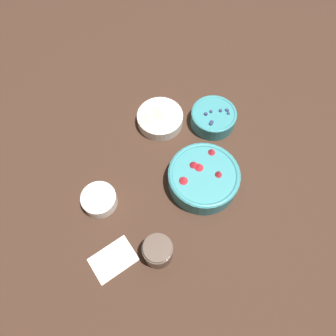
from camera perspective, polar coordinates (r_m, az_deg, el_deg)
ground_plane at (r=1.10m, az=0.75°, el=-1.48°), size 4.00×4.00×0.00m
bowl_strawberries at (r=1.06m, az=6.19°, el=-1.62°), size 0.23×0.23×0.09m
bowl_blueberries at (r=1.19m, az=7.91°, el=8.80°), size 0.16×0.16×0.06m
bowl_bananas at (r=1.18m, az=-1.41°, el=8.70°), size 0.16×0.16×0.05m
bowl_cream at (r=1.06m, az=-11.93°, el=-5.33°), size 0.11×0.11×0.05m
jar_chocolate at (r=0.98m, az=-1.78°, el=-14.28°), size 0.09×0.09×0.09m
napkin at (r=1.02m, az=-9.52°, el=-15.43°), size 0.13×0.09×0.01m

